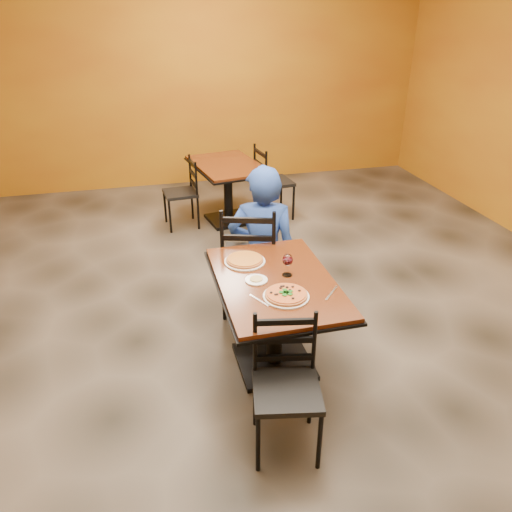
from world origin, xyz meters
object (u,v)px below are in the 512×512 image
object	(u,v)px
plate_main	(286,296)
pizza_far	(245,259)
chair_main_far	(250,257)
table_second	(228,179)
chair_second_left	(180,193)
plate_far	(245,261)
chair_main_near	(287,392)
wine_glass	(287,264)
table_main	(275,303)
side_plate	(256,280)
pizza_main	(286,294)
diner	(263,234)
chair_second_right	(274,182)

from	to	relation	value
plate_main	pizza_far	bearing A→B (deg)	105.62
chair_main_far	table_second	bearing A→B (deg)	-78.09
chair_second_left	plate_far	xyz separation A→B (m)	(0.23, -2.53, 0.33)
chair_main_near	wine_glass	bearing A→B (deg)	84.48
table_main	pizza_far	bearing A→B (deg)	115.77
table_second	side_plate	distance (m)	2.85
plate_far	plate_main	bearing A→B (deg)	-74.38
chair_main_far	pizza_main	xyz separation A→B (m)	(-0.01, -1.06, 0.26)
side_plate	wine_glass	xyz separation A→B (m)	(0.23, 0.02, 0.08)
pizza_far	side_plate	world-z (taller)	pizza_far
table_main	side_plate	distance (m)	0.24
chair_second_left	pizza_far	bearing A→B (deg)	0.26
chair_main_near	pizza_main	size ratio (longest dim) A/B	3.10
table_second	chair_main_near	world-z (taller)	chair_main_near
table_second	chair_main_near	distance (m)	3.64
chair_main_near	plate_main	bearing A→B (deg)	85.40
table_second	chair_main_far	bearing A→B (deg)	-95.85
table_second	chair_second_left	size ratio (longest dim) A/B	1.47
plate_main	plate_far	world-z (taller)	same
diner	pizza_far	world-z (taller)	diner
chair_second_right	side_plate	xyz separation A→B (m)	(-0.95, -2.82, 0.29)
table_second	diner	world-z (taller)	diner
plate_far	side_plate	xyz separation A→B (m)	(0.02, -0.29, 0.00)
pizza_far	wine_glass	world-z (taller)	wine_glass
plate_far	chair_second_right	bearing A→B (deg)	69.18
chair_main_far	diner	xyz separation A→B (m)	(0.16, 0.19, 0.12)
chair_second_left	diner	size ratio (longest dim) A/B	0.66
chair_second_left	chair_main_far	bearing A→B (deg)	5.99
table_main	pizza_main	size ratio (longest dim) A/B	4.33
chair_main_far	wine_glass	world-z (taller)	chair_main_far
table_main	plate_far	bearing A→B (deg)	115.77
plate_far	wine_glass	size ratio (longest dim) A/B	1.72
chair_second_right	wine_glass	size ratio (longest dim) A/B	5.17
pizza_far	chair_main_near	bearing A→B (deg)	-89.96
table_main	pizza_main	xyz separation A→B (m)	(0.00, -0.24, 0.21)
chair_second_right	side_plate	bearing A→B (deg)	154.12
chair_second_left	diner	xyz separation A→B (m)	(0.55, -1.83, 0.22)
table_second	chair_main_far	size ratio (longest dim) A/B	1.21
chair_second_right	wine_glass	world-z (taller)	same
plate_main	wine_glass	xyz separation A→B (m)	(0.09, 0.28, 0.08)
chair_second_left	plate_main	world-z (taller)	chair_second_left
table_main	table_second	distance (m)	2.85
chair_main_near	chair_second_right	bearing A→B (deg)	86.51
side_plate	chair_main_near	bearing A→B (deg)	-91.05
pizza_main	wine_glass	xyz separation A→B (m)	(0.09, 0.28, 0.07)
plate_main	plate_far	xyz separation A→B (m)	(-0.15, 0.55, 0.00)
table_second	wine_glass	world-z (taller)	wine_glass
chair_second_right	diner	xyz separation A→B (m)	(-0.64, -1.83, 0.17)
table_main	wine_glass	distance (m)	0.30
plate_main	pizza_main	bearing A→B (deg)	0.00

